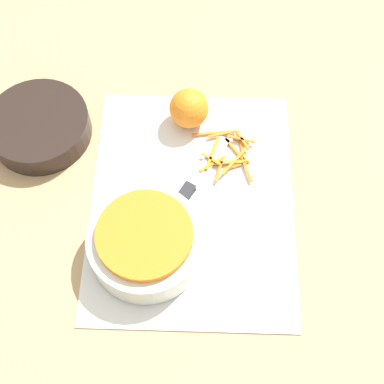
{
  "coord_description": "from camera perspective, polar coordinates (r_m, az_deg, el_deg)",
  "views": [
    {
      "loc": [
        -0.43,
        -0.01,
        0.85
      ],
      "look_at": [
        0.0,
        0.0,
        0.04
      ],
      "focal_mm": 50.0,
      "sensor_mm": 36.0,
      "label": 1
    }
  ],
  "objects": [
    {
      "name": "orange_left",
      "position": [
        1.0,
        -0.32,
        8.91
      ],
      "size": [
        0.07,
        0.07,
        0.07
      ],
      "color": "orange",
      "rests_on": "cutting_board"
    },
    {
      "name": "cutting_board",
      "position": [
        0.95,
        0.0,
        -0.93
      ],
      "size": [
        0.46,
        0.36,
        0.01
      ],
      "color": "silver",
      "rests_on": "ground_plane"
    },
    {
      "name": "bowl_dark",
      "position": [
        1.04,
        -15.96,
        6.74
      ],
      "size": [
        0.19,
        0.19,
        0.05
      ],
      "color": "black",
      "rests_on": "ground_plane"
    },
    {
      "name": "peel_pile",
      "position": [
        0.99,
        3.91,
        4.23
      ],
      "size": [
        0.12,
        0.12,
        0.01
      ],
      "color": "orange",
      "rests_on": "cutting_board"
    },
    {
      "name": "bowl_speckled",
      "position": [
        0.87,
        -4.95,
        -5.35
      ],
      "size": [
        0.19,
        0.19,
        0.07
      ],
      "color": "silver",
      "rests_on": "cutting_board"
    },
    {
      "name": "ground_plane",
      "position": [
        0.95,
        0.0,
        -1.02
      ],
      "size": [
        4.0,
        4.0,
        0.0
      ],
      "primitive_type": "plane",
      "color": "tan"
    },
    {
      "name": "knife",
      "position": [
        0.93,
        -1.25,
        -0.95
      ],
      "size": [
        0.22,
        0.14,
        0.02
      ],
      "rotation": [
        0.0,
        0.0,
        -0.52
      ],
      "color": "#232328",
      "rests_on": "cutting_board"
    }
  ]
}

